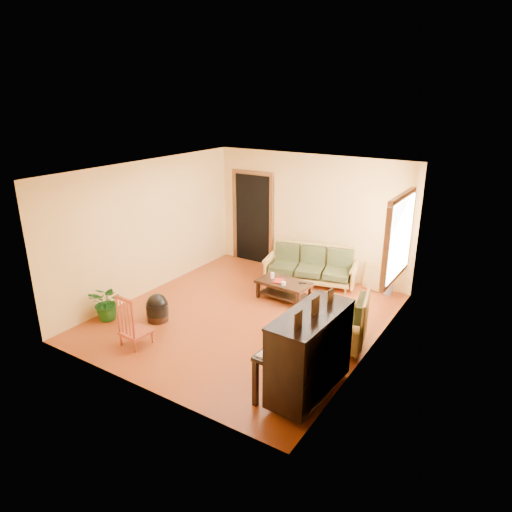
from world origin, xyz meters
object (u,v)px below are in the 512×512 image
Objects in this scene: piano at (310,355)px; sofa at (311,265)px; coffee_table at (284,290)px; red_chair at (135,320)px; armchair at (340,319)px; potted_plant at (108,302)px; ceramic_crock at (388,288)px; footstool at (157,311)px.

sofa is at bearing 118.25° from piano.
red_chair reaches higher than coffee_table.
armchair is at bearing -33.00° from coffee_table.
potted_plant is at bearing 165.77° from red_chair.
sofa is 1.00m from coffee_table.
piano is 2.08× the size of potted_plant.
coffee_table is 0.75× the size of piano.
potted_plant is (-2.27, -3.36, -0.07)m from sofa.
ceramic_crock is at bearing 39.78° from coffee_table.
coffee_table is 1.89m from armchair.
piano is (1.64, -3.39, 0.20)m from sofa.
armchair is 1.41m from piano.
armchair is 1.05× the size of red_chair.
potted_plant is at bearing -132.56° from coffee_table.
potted_plant is (-3.91, 0.03, -0.27)m from piano.
coffee_table is 1.12× the size of armchair.
sofa is 2.16× the size of red_chair.
red_chair reaches higher than sofa.
coffee_table is 1.17× the size of red_chair.
potted_plant is (-2.19, -2.38, 0.14)m from coffee_table.
sofa is at bearing 85.12° from coffee_table.
piano is at bearing -97.28° from armchair.
footstool is 0.45× the size of red_chair.
piano reaches higher than coffee_table.
sofa reaches higher than ceramic_crock.
footstool is at bearing -126.43° from coffee_table.
armchair is 3.87× the size of ceramic_crock.
coffee_table is 2.42m from footstool.
armchair is 0.67× the size of piano.
ceramic_crock is at bearing 44.42° from potted_plant.
coffee_table is 2.62× the size of footstool.
ceramic_crock is 0.36× the size of potted_plant.
red_chair is at bearing -124.14° from ceramic_crock.
armchair is 3.20m from red_chair.
ceramic_crock is at bearing 47.17° from footstool.
armchair is at bearing 35.86° from red_chair.
ceramic_crock is (3.05, 3.29, -0.07)m from footstool.
potted_plant is at bearing -149.93° from footstool.
footstool is at bearing 174.02° from piano.
red_chair is (0.29, -0.77, 0.25)m from footstool.
coffee_table is 2.96m from red_chair.
footstool is (-1.52, -2.92, -0.22)m from sofa.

